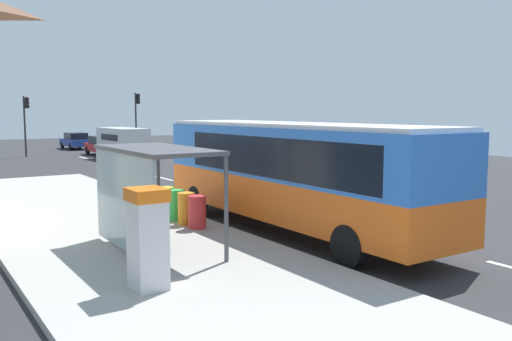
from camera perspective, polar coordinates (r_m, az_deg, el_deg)
name	(u,v)px	position (r m, az deg, el deg)	size (l,w,h in m)	color
ground_plane	(160,179)	(28.97, -10.04, -0.91)	(56.00, 92.00, 0.04)	#2D2D30
sidewalk_platform	(117,237)	(15.64, -14.32, -6.76)	(6.20, 30.00, 0.18)	#ADAAA3
lane_stripe_seg_1	(369,231)	(16.62, 11.75, -6.22)	(0.16, 2.20, 0.01)	silver
lane_stripe_seg_2	(273,206)	(20.39, 1.77, -3.77)	(0.16, 2.20, 0.01)	silver
lane_stripe_seg_3	(209,190)	(24.60, -4.91, -2.05)	(0.16, 2.20, 0.01)	silver
lane_stripe_seg_4	(164,178)	(29.06, -9.59, -0.82)	(0.16, 2.20, 0.01)	silver
lane_stripe_seg_5	(130,170)	(33.68, -13.00, 0.07)	(0.16, 2.20, 0.01)	silver
lane_stripe_seg_6	(104,163)	(38.39, -15.58, 0.75)	(0.16, 2.20, 0.01)	silver
lane_stripe_seg_7	(83,158)	(43.17, -17.60, 1.28)	(0.16, 2.20, 0.01)	silver
bus	(291,170)	(15.99, 3.71, 0.08)	(2.57, 11.02, 3.21)	orange
white_van	(123,141)	(40.55, -13.76, 2.98)	(2.25, 5.29, 2.30)	silver
sedan_near	(76,141)	(53.04, -18.34, 2.99)	(1.86, 4.41, 1.52)	navy
sedan_far	(103,145)	(45.28, -15.70, 2.56)	(1.87, 4.42, 1.52)	#A51919
ticket_machine	(148,238)	(10.61, -11.24, -6.91)	(0.66, 0.76, 1.94)	silver
recycling_bin_red	(197,212)	(15.86, -6.17, -4.33)	(0.52, 0.52, 0.95)	red
recycling_bin_orange	(186,208)	(16.48, -7.28, -3.94)	(0.52, 0.52, 0.95)	orange
recycling_bin_green	(177,205)	(17.10, -8.31, -3.58)	(0.52, 0.52, 0.95)	green
recycling_bin_yellow	(167,202)	(17.73, -9.26, -3.25)	(0.52, 0.52, 0.95)	yellow
traffic_light_near_side	(137,113)	(46.99, -12.35, 5.89)	(0.49, 0.28, 5.03)	#2D2D2D
traffic_light_far_side	(26,116)	(45.44, -22.93, 5.23)	(0.49, 0.28, 4.64)	#2D2D2D
bus_shelter	(144,172)	(13.30, -11.61, -0.19)	(1.80, 4.00, 2.50)	#4C4C51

